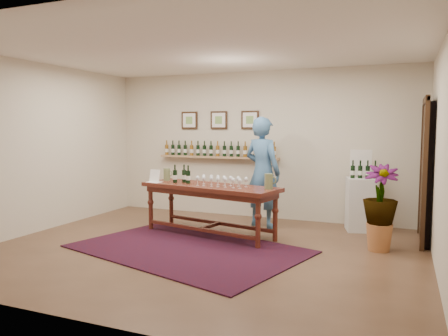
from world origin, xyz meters
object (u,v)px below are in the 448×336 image
at_px(tasting_table, 210,193).
at_px(potted_plant, 380,208).
at_px(person, 263,172).
at_px(display_pedestal, 360,204).

bearing_deg(tasting_table, potted_plant, 14.24).
distance_m(tasting_table, person, 1.13).
bearing_deg(display_pedestal, potted_plant, -72.68).
bearing_deg(person, display_pedestal, -148.31).
bearing_deg(potted_plant, tasting_table, -177.76).
relative_size(potted_plant, person, 0.55).
height_order(display_pedestal, potted_plant, potted_plant).
xyz_separation_m(tasting_table, potted_plant, (2.57, 0.10, -0.08)).
bearing_deg(potted_plant, person, 157.55).
height_order(tasting_table, display_pedestal, display_pedestal).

